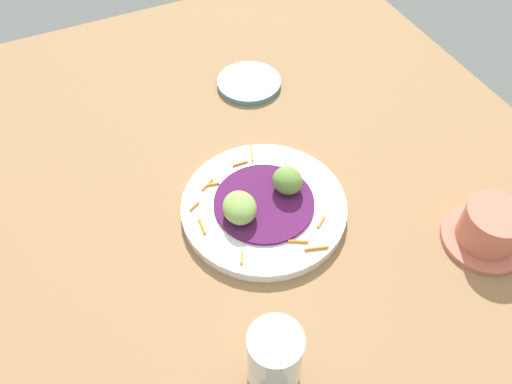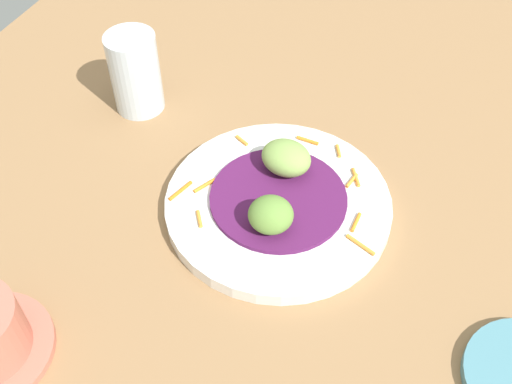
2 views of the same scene
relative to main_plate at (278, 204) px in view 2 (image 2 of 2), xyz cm
name	(u,v)px [view 2 (image 2 of 2)]	position (x,y,z in cm)	size (l,w,h in cm)	color
table_surface	(338,194)	(5.48, -5.16, -1.82)	(110.00, 110.00, 2.00)	#936D47
main_plate	(278,204)	(0.00, 0.00, 0.00)	(24.23, 24.23, 1.64)	white
cabbage_bed	(278,198)	(0.00, 0.00, 1.07)	(14.68, 14.68, 0.50)	#51194C
carrot_garnish	(288,187)	(1.95, -0.41, 1.02)	(17.09, 22.25, 0.40)	orange
guac_scoop_left	(286,158)	(4.13, 0.74, 3.01)	(5.59, 4.75, 3.38)	#84A851
guac_scoop_center	(271,215)	(-4.13, -0.74, 3.18)	(4.27, 4.58, 3.70)	olive
water_glass	(135,73)	(9.57, 22.48, 4.29)	(6.12, 6.12, 10.22)	silver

